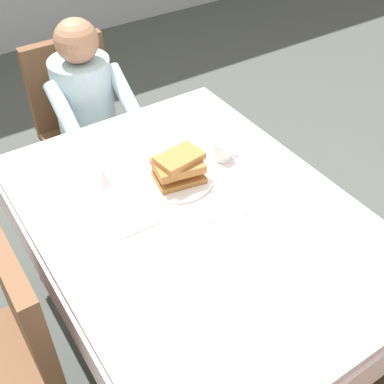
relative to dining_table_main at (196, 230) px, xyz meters
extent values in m
plane|color=#474C47|center=(0.00, 0.00, -0.65)|extent=(14.00, 14.00, 0.00)
cube|color=silver|center=(0.00, 0.00, 0.07)|extent=(1.10, 1.50, 0.04)
cube|color=silver|center=(0.00, 0.76, -0.04)|extent=(1.10, 0.01, 0.18)
cube|color=silver|center=(-0.56, 0.00, -0.04)|extent=(0.01, 1.50, 0.18)
cube|color=silver|center=(0.56, 0.00, -0.04)|extent=(0.01, 1.50, 0.18)
cylinder|color=brown|center=(-0.47, 0.67, -0.30)|extent=(0.07, 0.07, 0.70)
cylinder|color=brown|center=(0.47, 0.67, -0.30)|extent=(0.07, 0.07, 0.70)
cube|color=brown|center=(0.02, 1.07, -0.23)|extent=(0.44, 0.44, 0.05)
cube|color=brown|center=(0.02, 1.27, 0.04)|extent=(0.44, 0.06, 0.48)
cylinder|color=#2D2319|center=(0.20, 0.89, -0.45)|extent=(0.04, 0.04, 0.40)
cylinder|color=#2D2319|center=(-0.16, 0.89, -0.45)|extent=(0.04, 0.04, 0.40)
cylinder|color=#2D2319|center=(0.20, 1.25, -0.45)|extent=(0.04, 0.04, 0.40)
cylinder|color=#2D2319|center=(-0.16, 1.25, -0.45)|extent=(0.04, 0.04, 0.40)
cylinder|color=silver|center=(0.02, 1.05, 0.03)|extent=(0.30, 0.30, 0.46)
sphere|color=#A37556|center=(0.02, 1.03, 0.36)|extent=(0.21, 0.21, 0.21)
cylinder|color=silver|center=(0.18, 0.91, 0.10)|extent=(0.08, 0.29, 0.23)
cylinder|color=silver|center=(-0.14, 0.91, 0.10)|extent=(0.08, 0.29, 0.23)
cylinder|color=#383D51|center=(0.10, 0.87, -0.43)|extent=(0.10, 0.10, 0.45)
cylinder|color=#383D51|center=(-0.06, 0.87, -0.43)|extent=(0.10, 0.10, 0.45)
cube|color=brown|center=(-0.67, 0.00, 0.04)|extent=(0.06, 0.44, 0.48)
cylinder|color=#2D2319|center=(-0.69, 0.18, -0.45)|extent=(0.04, 0.04, 0.40)
cylinder|color=white|center=(0.04, 0.19, 0.10)|extent=(0.28, 0.28, 0.02)
cube|color=#A36B33|center=(0.04, 0.18, 0.12)|extent=(0.21, 0.16, 0.02)
cube|color=#A36B33|center=(0.05, 0.20, 0.15)|extent=(0.18, 0.12, 0.03)
cube|color=#A36B33|center=(0.04, 0.18, 0.18)|extent=(0.21, 0.17, 0.03)
cube|color=#A36B33|center=(0.05, 0.18, 0.21)|extent=(0.19, 0.14, 0.03)
cylinder|color=white|center=(0.27, 0.22, 0.13)|extent=(0.08, 0.08, 0.08)
torus|color=white|center=(0.32, 0.22, 0.14)|extent=(0.05, 0.01, 0.05)
cone|color=silver|center=(-0.21, 0.33, 0.13)|extent=(0.08, 0.08, 0.07)
cube|color=silver|center=(-0.15, 0.17, 0.09)|extent=(0.02, 0.18, 0.00)
cube|color=silver|center=(0.23, 0.17, 0.09)|extent=(0.03, 0.20, 0.00)
cube|color=silver|center=(0.09, -0.09, 0.09)|extent=(0.15, 0.06, 0.00)
cube|color=white|center=(-0.22, 0.09, 0.09)|extent=(0.18, 0.13, 0.01)
camera|label=1|loc=(-0.73, -1.09, 1.35)|focal=46.24mm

